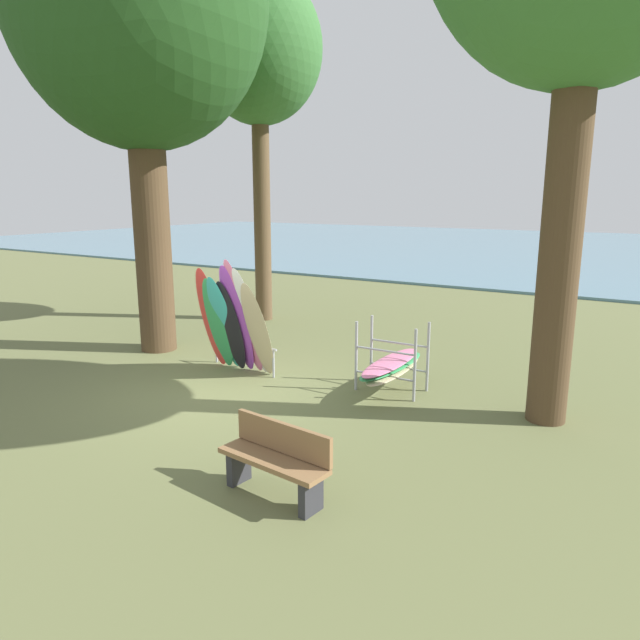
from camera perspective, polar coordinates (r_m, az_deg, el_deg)
The scene contains 6 objects.
ground_plane at distance 10.35m, azimuth -10.48°, elevation -7.03°, with size 80.00×80.00×0.00m, color #60663D.
lake_water at distance 39.17m, azimuth 21.68°, elevation 6.62°, with size 80.00×36.00×0.10m, color slate.
tree_mid_behind at distance 16.09m, azimuth -6.13°, elevation 24.88°, with size 3.26×3.26×8.90m.
leaning_board_pile at distance 11.07m, azimuth -8.53°, elevation -0.26°, with size 1.77×0.89×2.28m.
board_storage_rack at distance 10.18m, azimuth 7.19°, elevation -4.46°, with size 1.15×2.12×1.25m.
park_bench at distance 6.75m, azimuth -4.38°, elevation -13.59°, with size 1.44×0.58×0.85m.
Camera 1 is at (6.59, -7.23, 3.41)m, focal length 32.15 mm.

